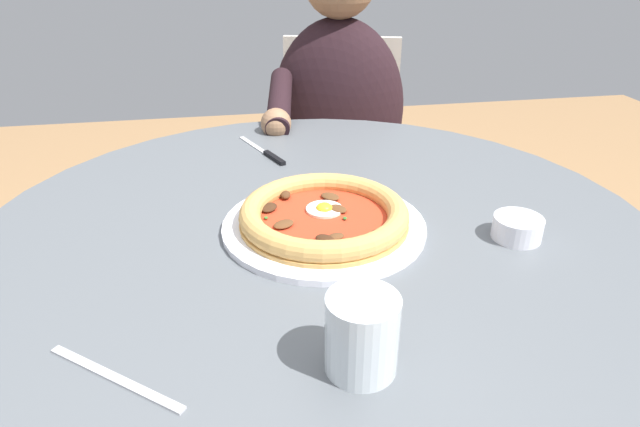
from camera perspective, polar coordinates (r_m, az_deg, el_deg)
The scene contains 8 objects.
dining_table at distance 0.94m, azimuth -0.24°, elevation -10.87°, with size 1.06×1.06×0.73m.
pizza_on_plate at distance 0.81m, azimuth 0.42°, elevation -0.42°, with size 0.31×0.31×0.04m.
water_glass at distance 0.56m, azimuth 4.48°, elevation -13.24°, with size 0.08×0.08×0.09m.
steak_knife at distance 1.10m, azimuth -5.65°, elevation 6.40°, with size 0.18×0.08×0.01m.
ramekin_capers at distance 0.84m, azimuth 20.41°, elevation -1.36°, with size 0.07×0.07×0.03m.
fork_utensil at distance 0.60m, azimuth -21.16°, elevation -16.10°, with size 0.12×0.15×0.00m.
diner_person at distance 1.60m, azimuth 1.75°, elevation 4.24°, with size 0.48×0.44×1.12m.
cafe_chair_diner at distance 1.72m, azimuth 2.05°, elevation 6.67°, with size 0.50×0.50×0.86m.
Camera 1 is at (0.72, -0.12, 1.13)m, focal length 29.86 mm.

